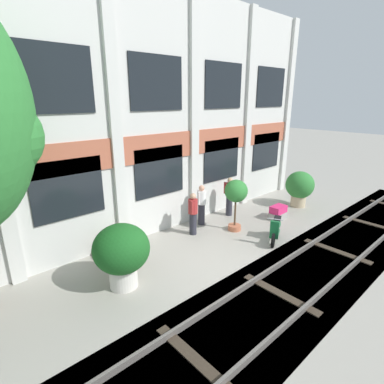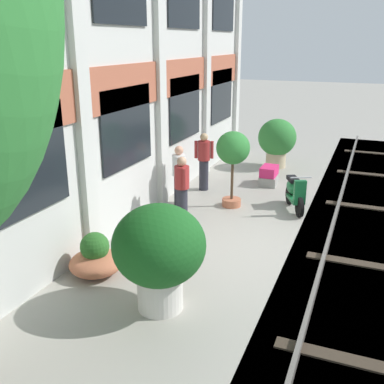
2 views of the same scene
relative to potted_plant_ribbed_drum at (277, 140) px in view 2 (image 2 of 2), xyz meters
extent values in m
plane|color=#9E998E|center=(-6.19, -0.78, -0.92)|extent=(80.00, 80.00, 0.00)
cube|color=silver|center=(-6.19, 2.26, 3.16)|extent=(15.81, 0.50, 8.16)
cube|color=#AD5B42|center=(-6.19, 1.99, 2.18)|extent=(15.81, 0.06, 0.90)
cube|color=silver|center=(-7.77, 1.95, 3.16)|extent=(0.36, 0.16, 8.16)
cube|color=silver|center=(-4.60, 1.95, 3.16)|extent=(0.36, 0.16, 8.16)
cube|color=silver|center=(-1.44, 1.95, 3.16)|extent=(0.36, 0.16, 8.16)
cube|color=silver|center=(1.72, 1.95, 3.16)|extent=(0.36, 0.16, 8.16)
cube|color=black|center=(-9.35, 1.98, 1.33)|extent=(2.02, 0.04, 1.70)
cube|color=black|center=(-6.19, 1.98, 1.33)|extent=(2.02, 0.04, 1.70)
cube|color=black|center=(-3.02, 1.98, 1.33)|extent=(2.02, 0.04, 1.70)
cube|color=black|center=(0.14, 1.98, 1.33)|extent=(2.02, 0.04, 1.70)
cube|color=black|center=(0.14, 1.98, 4.23)|extent=(2.02, 0.04, 1.70)
cube|color=#423F3A|center=(-6.19, -3.02, -1.06)|extent=(23.81, 2.80, 0.28)
cube|color=#605B56|center=(-6.19, -2.30, -0.85)|extent=(23.81, 0.07, 0.15)
cube|color=#382D23|center=(-9.14, -3.02, -0.91)|extent=(0.24, 2.10, 0.03)
cube|color=#382D23|center=(-6.23, -3.02, -0.91)|extent=(0.24, 2.10, 0.03)
cube|color=#382D23|center=(-2.97, -3.02, -0.91)|extent=(0.24, 2.10, 0.03)
cube|color=#382D23|center=(0.19, -3.02, -0.91)|extent=(0.24, 2.10, 0.03)
cube|color=#382D23|center=(3.24, -3.02, -0.91)|extent=(0.24, 2.10, 0.03)
cylinder|color=tan|center=(0.00, 0.00, -0.68)|extent=(0.65, 0.65, 0.48)
ellipsoid|color=#2D7A33|center=(0.00, 0.00, 0.08)|extent=(1.24, 1.24, 1.21)
cube|color=gray|center=(-1.96, -0.22, -0.79)|extent=(0.78, 0.53, 0.26)
cube|color=#DB2866|center=(-1.96, -0.22, -0.52)|extent=(0.68, 0.43, 0.28)
ellipsoid|color=#B76647|center=(-8.40, 1.46, -0.72)|extent=(0.96, 0.96, 0.41)
sphere|color=#286023|center=(-8.40, 1.46, -0.39)|extent=(0.52, 0.52, 0.52)
cylinder|color=#B76647|center=(-4.12, 0.25, -0.83)|extent=(0.48, 0.48, 0.19)
cylinder|color=#4C3826|center=(-4.12, 0.25, -0.15)|extent=(0.07, 0.07, 1.16)
ellipsoid|color=#2D7A33|center=(-4.12, 0.25, 0.59)|extent=(0.83, 0.83, 0.81)
cylinder|color=beige|center=(-8.95, -0.09, -0.65)|extent=(0.72, 0.72, 0.55)
ellipsoid|color=#19561E|center=(-8.95, -0.09, 0.16)|extent=(1.44, 1.44, 1.26)
cylinder|color=black|center=(-4.22, -1.48, -0.68)|extent=(0.47, 0.29, 0.48)
cylinder|color=black|center=(-3.41, -1.09, -0.68)|extent=(0.47, 0.29, 0.48)
cube|color=#196B38|center=(-3.80, -1.28, -0.64)|extent=(0.72, 0.51, 0.08)
ellipsoid|color=#196B38|center=(-3.57, -1.17, -0.40)|extent=(0.62, 0.48, 0.36)
cube|color=black|center=(-3.57, -1.17, -0.20)|extent=(0.49, 0.39, 0.10)
cube|color=#196B38|center=(-4.15, -1.44, -0.34)|extent=(0.23, 0.30, 0.60)
cylinder|color=#B7B7BF|center=(-4.16, -1.45, 0.04)|extent=(0.24, 0.47, 0.03)
cylinder|color=#282833|center=(-5.51, 1.02, -0.52)|extent=(0.26, 0.26, 0.80)
cylinder|color=maroon|center=(-5.51, 1.02, 0.14)|extent=(0.34, 0.34, 0.52)
sphere|color=tan|center=(-5.51, 1.02, 0.51)|extent=(0.22, 0.22, 0.22)
cylinder|color=maroon|center=(-5.68, 0.88, 0.17)|extent=(0.09, 0.09, 0.47)
cylinder|color=maroon|center=(-5.34, 1.16, 0.17)|extent=(0.09, 0.09, 0.47)
cylinder|color=#282833|center=(-3.16, 1.37, -0.49)|extent=(0.26, 0.26, 0.86)
cylinder|color=maroon|center=(-3.16, 1.37, 0.21)|extent=(0.34, 0.34, 0.53)
sphere|color=tan|center=(-3.16, 1.37, 0.58)|extent=(0.22, 0.22, 0.22)
cylinder|color=maroon|center=(-3.22, 1.58, 0.23)|extent=(0.09, 0.09, 0.48)
cylinder|color=maroon|center=(-3.09, 1.16, 0.23)|extent=(0.09, 0.09, 0.48)
cylinder|color=#282833|center=(-4.67, 1.46, -0.51)|extent=(0.26, 0.26, 0.83)
cylinder|color=silver|center=(-4.67, 1.46, 0.17)|extent=(0.34, 0.34, 0.52)
sphere|color=tan|center=(-4.67, 1.46, 0.54)|extent=(0.22, 0.22, 0.22)
cylinder|color=silver|center=(-4.88, 1.38, 0.20)|extent=(0.09, 0.09, 0.47)
cylinder|color=silver|center=(-4.46, 1.53, 0.20)|extent=(0.09, 0.09, 0.47)
camera|label=1|loc=(-12.14, -6.28, 3.77)|focal=28.00mm
camera|label=2|loc=(-14.46, -2.87, 3.09)|focal=42.00mm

